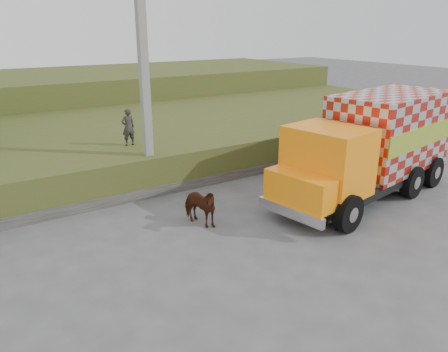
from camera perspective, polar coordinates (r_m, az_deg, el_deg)
ground at (r=14.01m, az=1.97°, el=-6.95°), size 120.00×120.00×0.00m
embankment at (r=22.23m, az=-12.91°, el=4.49°), size 40.00×12.00×1.50m
embankment_far at (r=33.44m, az=-20.37°, el=9.86°), size 40.00×12.00×3.00m
retaining_strip at (r=16.53m, az=-12.17°, el=-2.47°), size 16.00×0.50×0.40m
utility_pole at (r=16.30m, az=-10.31°, el=11.45°), size 1.20×0.30×8.00m
cargo_truck at (r=17.17m, az=18.81°, el=3.83°), size 8.75×4.10×3.76m
cow at (r=14.05m, az=-3.31°, el=-3.96°), size 1.12×1.69×1.31m
pedestrian at (r=18.18m, az=-12.41°, el=6.26°), size 0.56×0.38×1.52m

